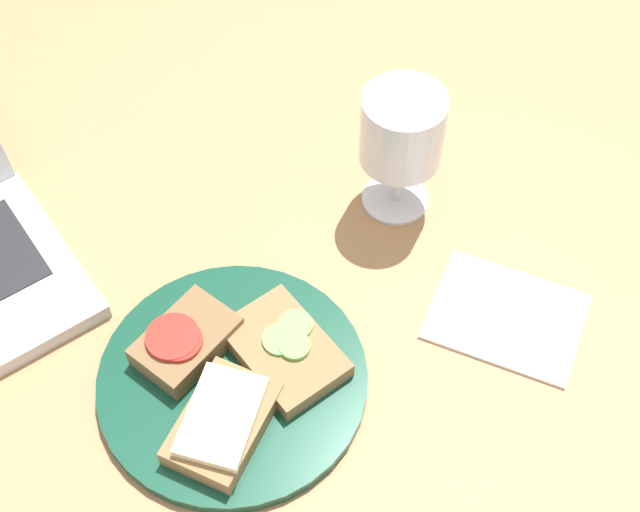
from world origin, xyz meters
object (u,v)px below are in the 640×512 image
wine_glass (402,134)px  napkin (506,317)px  sandwich_with_tomato (185,341)px  plate (233,380)px  sandwich_with_cheese (223,422)px  sandwich_with_cucumber (285,349)px

wine_glass → napkin: 21.09cm
sandwich_with_tomato → napkin: sandwich_with_tomato is taller
plate → wine_glass: size_ratio=1.70×
napkin → sandwich_with_cheese: bearing=169.3°
plate → sandwich_with_cucumber: (5.35, -0.94, 1.67)cm
sandwich_with_cheese → napkin: sandwich_with_cheese is taller
plate → sandwich_with_cheese: 5.77cm
napkin → wine_glass: bearing=88.4°
plate → sandwich_with_cheese: size_ratio=2.00×
napkin → sandwich_with_tomato: bearing=152.3°
sandwich_with_tomato → sandwich_with_cheese: bearing=-99.5°
sandwich_with_tomato → napkin: (28.02, -14.74, -2.58)cm
sandwich_with_cheese → sandwich_with_tomato: bearing=80.5°
plate → napkin: plate is taller
plate → wine_glass: 29.64cm
sandwich_with_tomato → plate: bearing=-69.0°
sandwich_with_cucumber → sandwich_with_cheese: size_ratio=0.92×
sandwich_with_cucumber → sandwich_with_cheese: bearing=-160.3°
sandwich_with_tomato → wine_glass: 29.75cm
sandwich_with_cheese → wine_glass: bearing=23.2°
sandwich_with_cucumber → napkin: (20.73, -8.75, -2.12)cm
sandwich_with_cheese → napkin: bearing=-10.7°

